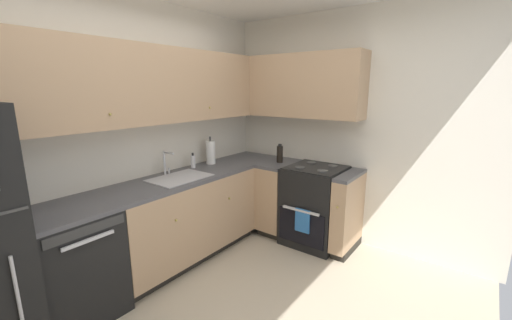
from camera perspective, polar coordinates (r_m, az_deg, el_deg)
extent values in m
cube|color=silver|center=(3.24, -23.08, 3.55)|extent=(3.80, 0.05, 2.61)
cube|color=silver|center=(3.73, 16.91, 5.09)|extent=(0.05, 3.12, 2.61)
cylinder|color=silver|center=(2.43, -36.97, -20.11)|extent=(0.02, 0.02, 0.61)
cube|color=black|center=(2.94, -30.16, -16.17)|extent=(0.60, 0.60, 0.86)
cube|color=#333333|center=(2.53, -28.32, -11.14)|extent=(0.55, 0.01, 0.07)
cube|color=silver|center=(2.54, -28.01, -12.68)|extent=(0.36, 0.02, 0.02)
cube|color=tan|center=(3.44, -12.76, -9.64)|extent=(1.63, 0.60, 0.77)
cube|color=black|center=(3.65, -12.74, -15.79)|extent=(1.63, 0.54, 0.09)
sphere|color=tan|center=(2.96, -14.23, -10.54)|extent=(0.02, 0.02, 0.02)
sphere|color=tan|center=(3.42, -4.82, -6.94)|extent=(0.02, 0.02, 0.02)
cube|color=#4C4C51|center=(3.31, -13.13, -3.17)|extent=(2.84, 0.60, 0.03)
cube|color=tan|center=(3.95, 4.20, -6.38)|extent=(0.60, 0.32, 0.77)
cube|color=black|center=(4.14, 4.33, -11.92)|extent=(0.54, 0.32, 0.09)
cube|color=tan|center=(3.59, 16.28, -8.91)|extent=(0.60, 0.16, 0.77)
cube|color=black|center=(3.79, 16.03, -14.83)|extent=(0.54, 0.16, 0.09)
sphere|color=tan|center=(3.26, 14.48, -8.28)|extent=(0.02, 0.02, 0.02)
cube|color=#4C4C51|center=(3.84, 4.29, -0.68)|extent=(0.60, 0.32, 0.03)
cube|color=#4C4C51|center=(3.46, 16.70, -2.68)|extent=(0.60, 0.16, 0.03)
cube|color=black|center=(3.76, 10.62, -8.05)|extent=(0.64, 0.62, 0.90)
cube|color=black|center=(3.55, 8.13, -12.05)|extent=(0.02, 0.55, 0.38)
cube|color=silver|center=(3.45, 8.06, -9.04)|extent=(0.02, 0.43, 0.02)
cube|color=black|center=(3.62, 10.91, -1.31)|extent=(0.59, 0.60, 0.01)
cube|color=black|center=(3.88, 12.93, 0.57)|extent=(0.03, 0.60, 0.15)
cylinder|color=#4C4C4C|center=(3.44, 11.93, -1.93)|extent=(0.11, 0.11, 0.01)
cylinder|color=#4C4C4C|center=(3.56, 7.95, -1.29)|extent=(0.11, 0.11, 0.01)
cylinder|color=#4C4C4C|center=(3.69, 13.78, -1.03)|extent=(0.11, 0.11, 0.01)
cylinder|color=#4C4C4C|center=(3.80, 10.00, -0.45)|extent=(0.11, 0.11, 0.01)
cube|color=#2D6BB2|center=(3.48, 8.38, -10.82)|extent=(0.02, 0.17, 0.26)
cube|color=tan|center=(3.20, -17.88, 12.71)|extent=(2.52, 0.32, 0.71)
sphere|color=tan|center=(2.77, -24.85, 7.51)|extent=(0.02, 0.02, 0.02)
sphere|color=tan|center=(3.44, -8.34, 9.35)|extent=(0.02, 0.02, 0.02)
cube|color=tan|center=(3.81, 6.66, 13.14)|extent=(0.32, 1.67, 0.71)
cube|color=#B7B7BC|center=(3.25, -13.61, -3.13)|extent=(0.58, 0.40, 0.01)
cube|color=gray|center=(3.26, -13.57, -3.95)|extent=(0.53, 0.36, 0.09)
cube|color=#99999E|center=(3.26, -13.58, -3.73)|extent=(0.02, 0.35, 0.06)
cylinder|color=silver|center=(3.39, -16.22, -0.49)|extent=(0.02, 0.02, 0.25)
cylinder|color=silver|center=(3.31, -15.55, 1.25)|extent=(0.02, 0.15, 0.02)
cylinder|color=silver|center=(3.44, -15.46, -1.87)|extent=(0.02, 0.02, 0.06)
cylinder|color=silver|center=(3.62, -11.32, -0.30)|extent=(0.05, 0.05, 0.14)
cylinder|color=#262626|center=(3.60, -11.38, 1.02)|extent=(0.02, 0.02, 0.03)
cylinder|color=white|center=(3.77, -8.22, 1.38)|extent=(0.11, 0.11, 0.28)
cylinder|color=#3F3F3F|center=(3.76, -8.23, 1.68)|extent=(0.02, 0.02, 0.34)
cylinder|color=black|center=(3.81, 4.32, 1.05)|extent=(0.07, 0.07, 0.20)
cylinder|color=black|center=(3.79, 4.35, 2.71)|extent=(0.04, 0.04, 0.02)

